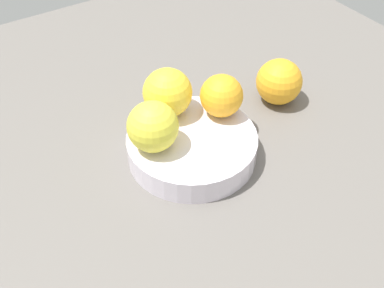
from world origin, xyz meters
The scene contains 6 objects.
ground_plane centered at (0.00, 0.00, -1.00)cm, with size 110.00×110.00×2.00cm, color #66605B.
fruit_bowl centered at (0.00, 0.00, 1.79)cm, with size 19.09×19.09×3.78cm.
orange_in_bowl_0 centered at (5.56, -1.25, 7.38)cm, with size 7.20×7.20×7.20cm, color yellow.
orange_in_bowl_1 centered at (-6.61, -2.13, 7.02)cm, with size 6.48×6.48×6.48cm, color #F9A823.
orange_in_bowl_2 centered at (-0.16, -6.61, 7.49)cm, with size 7.41×7.41×7.41cm, color yellow.
orange_loose_0 centered at (-19.39, -3.36, 3.83)cm, with size 7.66×7.66×7.66cm, color #F9A823.
Camera 1 is at (27.75, 42.44, 49.47)cm, focal length 44.28 mm.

